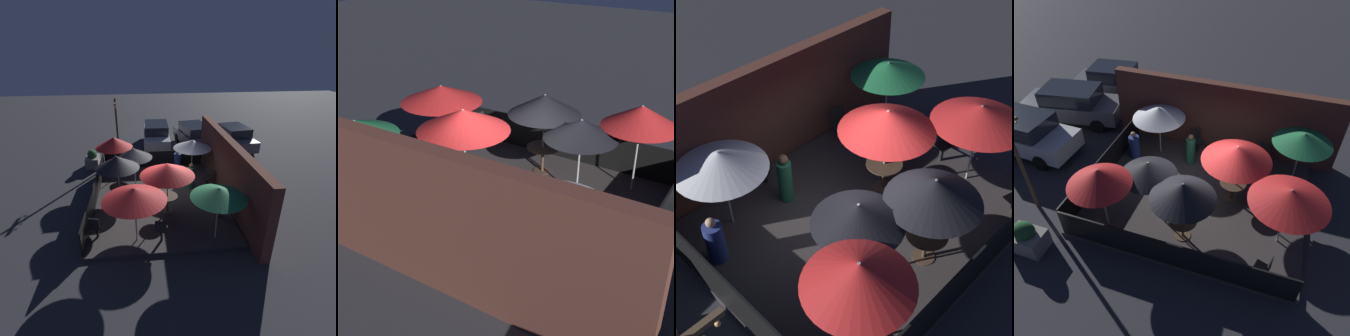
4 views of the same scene
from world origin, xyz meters
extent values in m
plane|color=#2D2D33|center=(0.00, 0.00, 0.00)|extent=(60.00, 60.00, 0.00)
cube|color=#383333|center=(0.00, 0.00, 0.06)|extent=(7.10, 5.74, 0.12)
cube|color=brown|center=(0.00, 3.10, 1.42)|extent=(8.70, 0.36, 2.84)
cube|color=black|center=(0.00, -2.82, 0.59)|extent=(6.90, 0.05, 0.95)
cube|color=black|center=(-3.50, 0.00, 0.59)|extent=(0.05, 5.54, 0.95)
cylinder|color=#B2B2B7|center=(1.10, 0.27, 1.22)|extent=(0.05, 0.05, 2.20)
cone|color=red|center=(1.10, 0.27, 2.07)|extent=(2.20, 2.20, 0.51)
cylinder|color=#B2B2B7|center=(0.04, -1.75, 1.20)|extent=(0.05, 0.05, 2.17)
cone|color=black|center=(0.04, -1.75, 2.02)|extent=(1.88, 1.88, 0.53)
cylinder|color=#B2B2B7|center=(-2.15, 1.93, 1.12)|extent=(0.05, 0.05, 2.00)
cone|color=silver|center=(-2.15, 1.93, 1.91)|extent=(1.97, 1.97, 0.43)
cylinder|color=#B2B2B7|center=(2.97, 1.82, 1.16)|extent=(0.05, 0.05, 2.07)
cone|color=#1E6B3D|center=(2.97, 1.82, 2.00)|extent=(1.96, 1.96, 0.38)
cylinder|color=#B2B2B7|center=(-2.34, -2.06, 1.24)|extent=(0.05, 0.05, 2.24)
cone|color=red|center=(-2.34, -2.06, 2.09)|extent=(1.87, 1.87, 0.54)
cylinder|color=#B2B2B7|center=(2.79, -1.03, 1.19)|extent=(0.05, 0.05, 2.13)
cone|color=red|center=(2.79, -1.03, 2.03)|extent=(2.21, 2.21, 0.45)
cylinder|color=#B2B2B7|center=(-1.27, -1.07, 1.12)|extent=(0.05, 0.05, 2.00)
cone|color=black|center=(-1.27, -1.07, 1.89)|extent=(1.75, 1.75, 0.47)
cylinder|color=#4C3828|center=(1.10, 0.27, 0.13)|extent=(0.48, 0.48, 0.02)
cylinder|color=#4C3828|center=(1.10, 0.27, 0.47)|extent=(0.08, 0.08, 0.70)
cylinder|color=#4C3828|center=(1.10, 0.27, 0.84)|extent=(0.87, 0.87, 0.04)
cylinder|color=#4C3828|center=(0.04, -1.75, 0.13)|extent=(0.47, 0.47, 0.02)
cylinder|color=#4C3828|center=(0.04, -1.75, 0.46)|extent=(0.08, 0.08, 0.69)
cylinder|color=#4C3828|center=(0.04, -1.75, 0.83)|extent=(0.86, 0.86, 0.04)
cube|color=black|center=(2.46, -2.45, 0.34)|extent=(0.10, 0.10, 0.44)
cube|color=black|center=(2.46, -2.45, 0.58)|extent=(0.49, 0.49, 0.04)
cube|color=black|center=(2.63, -2.50, 0.82)|extent=(0.14, 0.39, 0.44)
cube|color=black|center=(-0.79, 2.46, 0.35)|extent=(0.11, 0.11, 0.45)
cube|color=black|center=(-0.79, 2.46, 0.59)|extent=(0.56, 0.56, 0.04)
cube|color=black|center=(-0.91, 2.59, 0.83)|extent=(0.32, 0.28, 0.44)
cube|color=black|center=(2.92, -0.14, 0.36)|extent=(0.10, 0.10, 0.48)
cube|color=black|center=(2.92, -0.14, 0.62)|extent=(0.48, 0.48, 0.04)
cube|color=black|center=(3.10, -0.18, 0.86)|extent=(0.12, 0.40, 0.44)
cube|color=black|center=(1.75, 2.37, 0.35)|extent=(0.10, 0.10, 0.46)
cube|color=black|center=(1.75, 2.37, 0.60)|extent=(0.50, 0.50, 0.04)
cube|color=black|center=(1.80, 2.54, 0.84)|extent=(0.39, 0.15, 0.44)
cylinder|color=navy|center=(-2.95, 1.29, 0.60)|extent=(0.44, 0.44, 0.96)
sphere|color=tan|center=(-2.95, 1.29, 1.18)|extent=(0.20, 0.20, 0.20)
cylinder|color=#236642|center=(-0.80, 1.63, 0.66)|extent=(0.38, 0.38, 1.08)
sphere|color=brown|center=(-0.80, 1.63, 1.31)|extent=(0.22, 0.22, 0.22)
cube|color=gray|center=(-4.15, -3.55, 0.32)|extent=(1.05, 0.73, 0.63)
ellipsoid|color=#235128|center=(-4.15, -3.55, 0.75)|extent=(0.68, 0.54, 0.61)
cylinder|color=brown|center=(-5.05, -2.07, 1.90)|extent=(0.12, 0.12, 3.80)
cube|color=brown|center=(-5.05, -2.07, 3.55)|extent=(1.10, 0.08, 0.08)
sphere|color=#F4B260|center=(-5.51, -2.07, 3.40)|extent=(0.07, 0.07, 0.07)
sphere|color=#F4B260|center=(-5.32, -2.07, 3.32)|extent=(0.07, 0.07, 0.07)
sphere|color=#F4B260|center=(-5.14, -2.07, 3.27)|extent=(0.07, 0.07, 0.07)
sphere|color=#F4B260|center=(-4.96, -2.07, 3.27)|extent=(0.07, 0.07, 0.07)
sphere|color=#F4B260|center=(-4.77, -2.07, 3.32)|extent=(0.07, 0.07, 0.07)
sphere|color=#F4B260|center=(-4.59, -2.07, 3.40)|extent=(0.07, 0.07, 0.07)
cube|color=silver|center=(-7.37, 0.43, 0.67)|extent=(4.43, 1.88, 0.70)
cube|color=#1E232D|center=(-7.37, 0.43, 1.32)|extent=(2.46, 1.66, 0.60)
cylinder|color=black|center=(-5.98, 1.19, 0.32)|extent=(0.65, 0.21, 0.64)
cylinder|color=black|center=(-6.05, -0.43, 0.32)|extent=(0.65, 0.21, 0.64)
cylinder|color=black|center=(-8.69, 1.30, 0.32)|extent=(0.65, 0.21, 0.64)
cylinder|color=black|center=(-8.76, -0.32, 0.32)|extent=(0.65, 0.21, 0.64)
cube|color=#5B5B60|center=(-6.78, 3.03, 0.67)|extent=(4.60, 2.42, 0.70)
cube|color=#1E232D|center=(-6.78, 3.03, 1.32)|extent=(2.64, 1.95, 0.60)
cylinder|color=black|center=(-5.59, 4.06, 0.32)|extent=(0.66, 0.29, 0.64)
cylinder|color=black|center=(-5.31, 2.47, 0.32)|extent=(0.66, 0.29, 0.64)
cylinder|color=black|center=(-8.26, 3.60, 0.32)|extent=(0.66, 0.29, 0.64)
cylinder|color=black|center=(-7.98, 2.01, 0.32)|extent=(0.66, 0.29, 0.64)
cube|color=#5B5B60|center=(-6.09, 5.63, 0.67)|extent=(4.01, 2.20, 0.70)
cube|color=#1E232D|center=(-6.09, 5.63, 1.32)|extent=(2.29, 1.83, 0.60)
cylinder|color=black|center=(-5.02, 6.59, 0.32)|extent=(0.66, 0.26, 0.64)
cylinder|color=black|center=(-4.80, 4.99, 0.32)|extent=(0.66, 0.26, 0.64)
cylinder|color=black|center=(-7.37, 6.28, 0.32)|extent=(0.66, 0.26, 0.64)
cylinder|color=black|center=(-7.15, 4.68, 0.32)|extent=(0.66, 0.26, 0.64)
camera|label=1|loc=(10.36, -0.76, 6.47)|focal=28.00mm
camera|label=2|loc=(-5.04, 8.27, 6.09)|focal=50.00mm
camera|label=3|loc=(-5.59, -4.92, 7.88)|focal=50.00mm
camera|label=4|loc=(2.04, -7.67, 8.20)|focal=35.00mm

